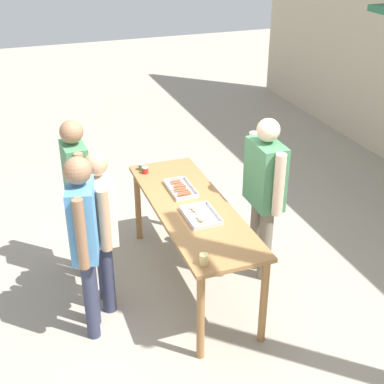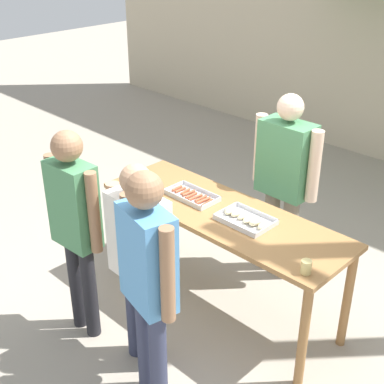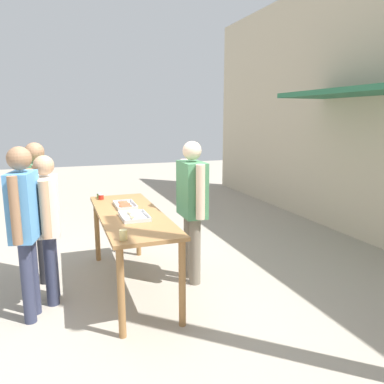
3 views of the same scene
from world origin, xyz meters
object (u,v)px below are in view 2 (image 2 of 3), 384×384
person_customer_waiting_in_line (140,253)px  food_tray_buns (246,219)px  beer_cup (306,267)px  condiment_jar_ketchup (131,183)px  person_customer_holding_hotdog (75,218)px  person_customer_with_cup (148,274)px  person_server_behind_table (285,173)px  condiment_jar_mustard (123,180)px  food_tray_sausages (192,196)px

person_customer_waiting_in_line → food_tray_buns: bearing=-100.4°
food_tray_buns → beer_cup: beer_cup is taller
food_tray_buns → person_customer_waiting_in_line: (-0.20, -0.91, 0.02)m
food_tray_buns → person_customer_waiting_in_line: person_customer_waiting_in_line is taller
condiment_jar_ketchup → person_customer_holding_hotdog: (0.29, -0.78, 0.09)m
person_customer_with_cup → person_server_behind_table: bearing=-68.2°
person_customer_with_cup → condiment_jar_ketchup: bearing=-22.7°
condiment_jar_mustard → condiment_jar_ketchup: bearing=6.1°
condiment_jar_mustard → beer_cup: (1.92, 0.00, 0.01)m
person_customer_with_cup → person_customer_waiting_in_line: size_ratio=1.07×
condiment_jar_mustard → person_customer_holding_hotdog: person_customer_holding_hotdog is taller
food_tray_buns → beer_cup: bearing=-18.9°
condiment_jar_mustard → condiment_jar_ketchup: 0.10m
food_tray_buns → person_customer_with_cup: bearing=-83.9°
beer_cup → person_server_behind_table: 1.34m
person_server_behind_table → person_customer_waiting_in_line: person_server_behind_table is taller
food_tray_sausages → condiment_jar_mustard: 0.67m
condiment_jar_mustard → beer_cup: bearing=0.0°
condiment_jar_mustard → beer_cup: size_ratio=0.74×
person_customer_with_cup → person_customer_holding_hotdog: bearing=7.1°
condiment_jar_mustard → person_customer_waiting_in_line: bearing=-33.6°
condiment_jar_mustard → person_server_behind_table: size_ratio=0.04×
condiment_jar_ketchup → person_customer_with_cup: 1.50m
person_server_behind_table → person_customer_waiting_in_line: bearing=-90.6°
condiment_jar_mustard → person_customer_waiting_in_line: (0.99, -0.66, 0.01)m
beer_cup → person_customer_waiting_in_line: (-0.92, -0.66, -0.01)m
condiment_jar_mustard → person_customer_with_cup: size_ratio=0.04×
food_tray_buns → food_tray_sausages: bearing=-179.8°
person_customer_with_cup → food_tray_buns: bearing=-71.1°
food_tray_sausages → beer_cup: size_ratio=4.64×
food_tray_buns → person_customer_holding_hotdog: 1.30m
beer_cup → person_customer_holding_hotdog: size_ratio=0.06×
food_tray_buns → person_customer_holding_hotdog: (-0.81, -1.02, 0.10)m
person_customer_holding_hotdog → condiment_jar_mustard: bearing=-66.1°
person_customer_holding_hotdog → person_server_behind_table: bearing=-112.8°
person_server_behind_table → person_customer_holding_hotdog: (-0.63, -1.76, 0.01)m
condiment_jar_mustard → person_customer_holding_hotdog: bearing=-63.0°
food_tray_buns → beer_cup: size_ratio=4.37×
condiment_jar_ketchup → person_customer_waiting_in_line: bearing=-36.8°
condiment_jar_ketchup → beer_cup: bearing=-0.3°
condiment_jar_ketchup → beer_cup: size_ratio=0.74×
condiment_jar_mustard → beer_cup: beer_cup is taller
condiment_jar_mustard → person_customer_holding_hotdog: size_ratio=0.04×
person_customer_holding_hotdog → person_customer_with_cup: bearing=171.3°
food_tray_sausages → condiment_jar_mustard: size_ratio=6.28×
food_tray_sausages → person_customer_with_cup: size_ratio=0.26×
person_customer_holding_hotdog → person_customer_waiting_in_line: 0.62m
beer_cup → person_server_behind_table: person_server_behind_table is taller
food_tray_sausages → person_customer_waiting_in_line: (0.37, -0.91, 0.03)m
food_tray_sausages → beer_cup: 1.32m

